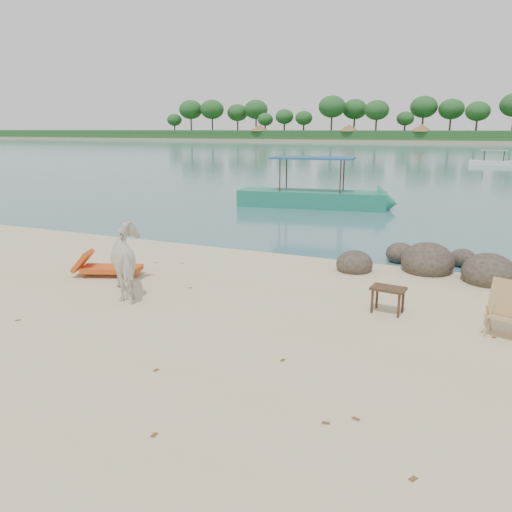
{
  "coord_description": "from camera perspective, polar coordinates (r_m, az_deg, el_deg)",
  "views": [
    {
      "loc": [
        3.69,
        -7.02,
        3.51
      ],
      "look_at": [
        -0.25,
        2.0,
        1.0
      ],
      "focal_mm": 35.0,
      "sensor_mm": 36.0,
      "label": 1
    }
  ],
  "objects": [
    {
      "name": "water",
      "position": [
        97.15,
        21.86,
        11.25
      ],
      "size": [
        400.0,
        400.0,
        0.0
      ],
      "primitive_type": "plane",
      "color": "#386E70",
      "rests_on": "ground"
    },
    {
      "name": "far_shore",
      "position": [
        177.09,
        22.95,
        12.09
      ],
      "size": [
        420.0,
        90.0,
        1.4
      ],
      "primitive_type": "cube",
      "color": "tan",
      "rests_on": "ground"
    },
    {
      "name": "far_scenery",
      "position": [
        143.77,
        22.77,
        13.1
      ],
      "size": [
        420.0,
        18.0,
        9.5
      ],
      "color": "#1E4C1E",
      "rests_on": "ground"
    },
    {
      "name": "boulders",
      "position": [
        13.26,
        21.26,
        -1.18
      ],
      "size": [
        6.18,
        2.77,
        0.98
      ],
      "rotation": [
        0.0,
        0.0,
        0.16
      ],
      "color": "#332C22",
      "rests_on": "ground"
    },
    {
      "name": "cow",
      "position": [
        11.1,
        -14.17,
        -0.56
      ],
      "size": [
        1.84,
        1.79,
        1.49
      ],
      "primitive_type": "imported",
      "rotation": [
        0.0,
        0.0,
        3.97
      ],
      "color": "white",
      "rests_on": "ground"
    },
    {
      "name": "side_table",
      "position": [
        10.06,
        14.8,
        -5.07
      ],
      "size": [
        0.68,
        0.48,
        0.51
      ],
      "primitive_type": null,
      "rotation": [
        0.0,
        0.0,
        -0.12
      ],
      "color": "#352215",
      "rests_on": "ground"
    },
    {
      "name": "lounge_chair",
      "position": [
        12.63,
        -16.17,
        -1.16
      ],
      "size": [
        1.87,
        1.21,
        0.53
      ],
      "primitive_type": null,
      "rotation": [
        0.0,
        0.0,
        0.37
      ],
      "color": "orange",
      "rests_on": "ground"
    },
    {
      "name": "deck_chair",
      "position": [
        9.62,
        26.63,
        -5.75
      ],
      "size": [
        0.77,
        0.81,
        0.93
      ],
      "primitive_type": null,
      "rotation": [
        0.0,
        0.0,
        -0.33
      ],
      "color": "tan",
      "rests_on": "ground"
    },
    {
      "name": "boat_near",
      "position": [
        23.51,
        6.47,
        10.21
      ],
      "size": [
        7.86,
        2.82,
        3.73
      ],
      "primitive_type": null,
      "rotation": [
        0.0,
        0.0,
        0.14
      ],
      "color": "#1D755B",
      "rests_on": "water"
    },
    {
      "name": "boat_mid",
      "position": [
        55.89,
        25.59,
        10.61
      ],
      "size": [
        5.09,
        1.55,
        2.45
      ],
      "primitive_type": null,
      "rotation": [
        0.0,
        0.0,
        -0.09
      ],
      "color": "silver",
      "rests_on": "water"
    },
    {
      "name": "dead_leaves",
      "position": [
        8.7,
        -3.09,
        -9.47
      ],
      "size": [
        8.34,
        6.87,
        0.0
      ],
      "color": "brown",
      "rests_on": "ground"
    }
  ]
}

